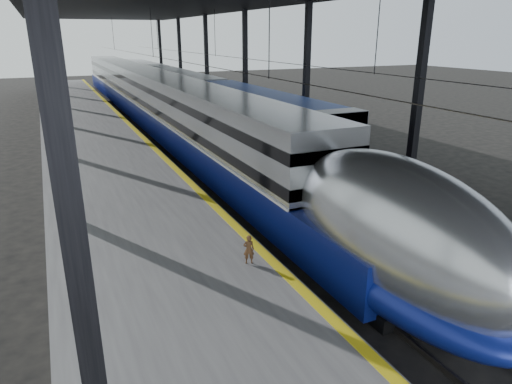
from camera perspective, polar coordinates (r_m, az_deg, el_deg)
ground at (r=14.40m, az=3.03°, el=-10.25°), size 160.00×160.00×0.00m
platform at (r=31.87m, az=-19.81°, el=6.07°), size 6.00×80.00×1.00m
yellow_strip at (r=32.10m, az=-14.92°, el=7.57°), size 0.30×80.00×0.01m
rails at (r=33.52m, az=-5.97°, el=6.95°), size 6.52×80.00×0.16m
canopy at (r=32.13m, az=-11.32°, el=22.41°), size 18.00×75.00×9.47m
tgv_train at (r=37.29m, az=-12.32°, el=10.86°), size 3.00×65.20×4.30m
second_train at (r=47.26m, az=-8.76°, el=12.46°), size 2.59×56.05×3.56m
child at (r=12.71m, az=-0.91°, el=-7.18°), size 0.35×0.29×0.84m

